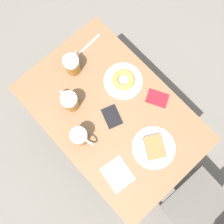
{
  "coord_description": "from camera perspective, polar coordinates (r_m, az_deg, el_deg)",
  "views": [
    {
      "loc": [
        0.22,
        0.24,
        2.2
      ],
      "look_at": [
        0.0,
        0.0,
        0.79
      ],
      "focal_mm": 40.0,
      "sensor_mm": 36.0,
      "label": 1
    }
  ],
  "objects": [
    {
      "name": "passport_far_edge",
      "position": [
        1.51,
        10.32,
        3.12
      ],
      "size": [
        0.14,
        0.15,
        0.01
      ],
      "rotation": [
        0.0,
        0.0,
        3.63
      ],
      "color": "maroon",
      "rests_on": "table"
    },
    {
      "name": "plate_with_donut",
      "position": [
        1.51,
        2.59,
        7.26
      ],
      "size": [
        0.23,
        0.23,
        0.05
      ],
      "color": "silver",
      "rests_on": "table"
    },
    {
      "name": "napkin_folded",
      "position": [
        1.43,
        1.31,
        -14.02
      ],
      "size": [
        0.15,
        0.17,
        0.0
      ],
      "rotation": [
        0.0,
        0.0,
        4.59
      ],
      "color": "white",
      "rests_on": "table"
    },
    {
      "name": "ground_plane",
      "position": [
        2.23,
        0.0,
        -4.54
      ],
      "size": [
        8.0,
        8.0,
        0.0
      ],
      "primitive_type": "plane",
      "color": "#666059"
    },
    {
      "name": "beer_mug_left",
      "position": [
        1.39,
        -7.28,
        -5.64
      ],
      "size": [
        0.09,
        0.14,
        0.13
      ],
      "color": "#8C5619",
      "rests_on": "table"
    },
    {
      "name": "passport_near_edge",
      "position": [
        1.46,
        -0.04,
        -1.05
      ],
      "size": [
        0.12,
        0.15,
        0.01
      ],
      "rotation": [
        0.0,
        0.0,
        5.96
      ],
      "color": "black",
      "rests_on": "table"
    },
    {
      "name": "table",
      "position": [
        1.54,
        0.0,
        -0.74
      ],
      "size": [
        0.72,
        1.09,
        0.77
      ],
      "color": "brown",
      "rests_on": "ground_plane"
    },
    {
      "name": "fork",
      "position": [
        1.63,
        -5.01,
        15.36
      ],
      "size": [
        0.17,
        0.02,
        0.0
      ],
      "rotation": [
        0.0,
        0.0,
        4.77
      ],
      "color": "silver",
      "rests_on": "table"
    },
    {
      "name": "plate_with_cake",
      "position": [
        1.44,
        9.58,
        -7.99
      ],
      "size": [
        0.25,
        0.25,
        0.05
      ],
      "color": "silver",
      "rests_on": "table"
    },
    {
      "name": "beer_mug_center",
      "position": [
        1.51,
        -9.03,
        10.68
      ],
      "size": [
        0.13,
        0.09,
        0.13
      ],
      "color": "#8C5619",
      "rests_on": "table"
    },
    {
      "name": "beer_mug_right",
      "position": [
        1.44,
        -9.56,
        2.41
      ],
      "size": [
        0.09,
        0.14,
        0.13
      ],
      "color": "#8C5619",
      "rests_on": "table"
    }
  ]
}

